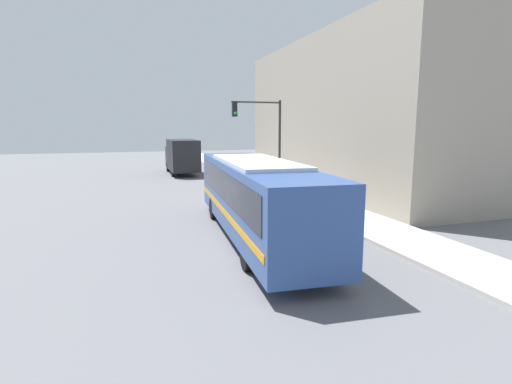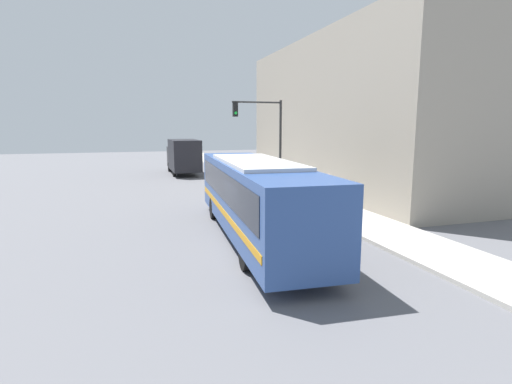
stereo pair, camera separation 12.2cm
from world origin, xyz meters
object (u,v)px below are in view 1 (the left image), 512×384
object	(u,v)px
parking_meter	(281,180)
pedestrian_near_corner	(270,172)
traffic_light_pole	(264,131)
city_bus	(255,193)
pedestrian_mid_block	(328,190)
delivery_truck	(182,155)
fire_hydrant	(319,203)

from	to	relation	value
parking_meter	pedestrian_near_corner	world-z (taller)	pedestrian_near_corner
traffic_light_pole	city_bus	bearing A→B (deg)	-111.16
city_bus	pedestrian_mid_block	size ratio (longest dim) A/B	6.83
pedestrian_near_corner	pedestrian_mid_block	size ratio (longest dim) A/B	0.92
delivery_truck	pedestrian_near_corner	size ratio (longest dim) A/B	4.35
pedestrian_near_corner	pedestrian_mid_block	xyz separation A→B (m)	(-0.22, -9.62, 0.09)
city_bus	pedestrian_near_corner	world-z (taller)	city_bus
delivery_truck	pedestrian_mid_block	world-z (taller)	delivery_truck
fire_hydrant	parking_meter	distance (m)	5.37
city_bus	parking_meter	bearing A→B (deg)	66.37
delivery_truck	parking_meter	distance (m)	14.75
pedestrian_near_corner	pedestrian_mid_block	bearing A→B (deg)	-91.34
traffic_light_pole	pedestrian_mid_block	size ratio (longest dim) A/B	3.23
fire_hydrant	pedestrian_mid_block	distance (m)	0.99
delivery_truck	pedestrian_mid_block	xyz separation A→B (m)	(5.12, -19.00, -0.65)
parking_meter	pedestrian_mid_block	distance (m)	4.99
fire_hydrant	parking_meter	size ratio (longest dim) A/B	0.59
traffic_light_pole	pedestrian_mid_block	distance (m)	6.60
traffic_light_pole	pedestrian_near_corner	world-z (taller)	traffic_light_pole
fire_hydrant	traffic_light_pole	distance (m)	7.08
city_bus	delivery_truck	world-z (taller)	delivery_truck
city_bus	pedestrian_near_corner	distance (m)	14.60
fire_hydrant	delivery_truck	bearing A→B (deg)	102.78
delivery_truck	parking_meter	size ratio (longest dim) A/B	5.52
delivery_truck	traffic_light_pole	world-z (taller)	traffic_light_pole
fire_hydrant	parking_meter	xyz separation A→B (m)	(-0.00, 5.34, 0.51)
pedestrian_near_corner	fire_hydrant	bearing A→B (deg)	-95.34
city_bus	traffic_light_pole	xyz separation A→B (m)	(3.67, 9.48, 2.34)
traffic_light_pole	parking_meter	bearing A→B (deg)	-36.50
delivery_truck	pedestrian_mid_block	distance (m)	19.69
fire_hydrant	pedestrian_mid_block	size ratio (longest dim) A/B	0.43
fire_hydrant	traffic_light_pole	world-z (taller)	traffic_light_pole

